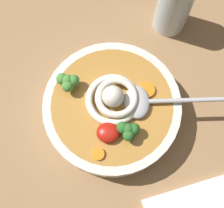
# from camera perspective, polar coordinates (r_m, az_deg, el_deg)

# --- Properties ---
(table_slab) EXTENTS (1.20, 1.20, 0.03)m
(table_slab) POSITION_cam_1_polar(r_m,az_deg,el_deg) (0.56, -2.20, -1.89)
(table_slab) COLOR #936D47
(table_slab) RESTS_ON ground
(soup_bowl) EXTENTS (0.24, 0.24, 0.06)m
(soup_bowl) POSITION_cam_1_polar(r_m,az_deg,el_deg) (0.51, -0.00, -0.95)
(soup_bowl) COLOR silver
(soup_bowl) RESTS_ON table_slab
(noodle_pile) EXTENTS (0.10, 0.10, 0.04)m
(noodle_pile) POSITION_cam_1_polar(r_m,az_deg,el_deg) (0.48, 0.38, 0.95)
(noodle_pile) COLOR silver
(noodle_pile) RESTS_ON soup_bowl
(soup_spoon) EXTENTS (0.17, 0.06, 0.02)m
(soup_spoon) POSITION_cam_1_polar(r_m,az_deg,el_deg) (0.48, 6.68, 0.50)
(soup_spoon) COLOR #B7B7BC
(soup_spoon) RESTS_ON soup_bowl
(chili_sauce_dollop) EXTENTS (0.04, 0.04, 0.02)m
(chili_sauce_dollop) POSITION_cam_1_polar(r_m,az_deg,el_deg) (0.47, -0.77, -5.77)
(chili_sauce_dollop) COLOR #B2190F
(chili_sauce_dollop) RESTS_ON soup_bowl
(broccoli_floret_near_spoon) EXTENTS (0.04, 0.03, 0.03)m
(broccoli_floret_near_spoon) POSITION_cam_1_polar(r_m,az_deg,el_deg) (0.49, -8.94, 4.52)
(broccoli_floret_near_spoon) COLOR #7A9E60
(broccoli_floret_near_spoon) RESTS_ON soup_bowl
(broccoli_floret_left) EXTENTS (0.04, 0.03, 0.03)m
(broccoli_floret_left) POSITION_cam_1_polar(r_m,az_deg,el_deg) (0.46, 3.31, -5.32)
(broccoli_floret_left) COLOR #7A9E60
(broccoli_floret_left) RESTS_ON soup_bowl
(carrot_slice_beside_noodles) EXTENTS (0.02, 0.02, 0.01)m
(carrot_slice_beside_noodles) POSITION_cam_1_polar(r_m,az_deg,el_deg) (0.47, -2.82, -10.07)
(carrot_slice_beside_noodles) COLOR orange
(carrot_slice_beside_noodles) RESTS_ON soup_bowl
(carrot_slice_beside_chili) EXTENTS (0.03, 0.03, 0.01)m
(carrot_slice_beside_chili) POSITION_cam_1_polar(r_m,az_deg,el_deg) (0.50, 7.04, 2.84)
(carrot_slice_beside_chili) COLOR orange
(carrot_slice_beside_chili) RESTS_ON soup_bowl
(drinking_glass) EXTENTS (0.07, 0.07, 0.13)m
(drinking_glass) POSITION_cam_1_polar(r_m,az_deg,el_deg) (0.59, 12.54, 19.20)
(drinking_glass) COLOR silver
(drinking_glass) RESTS_ON table_slab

